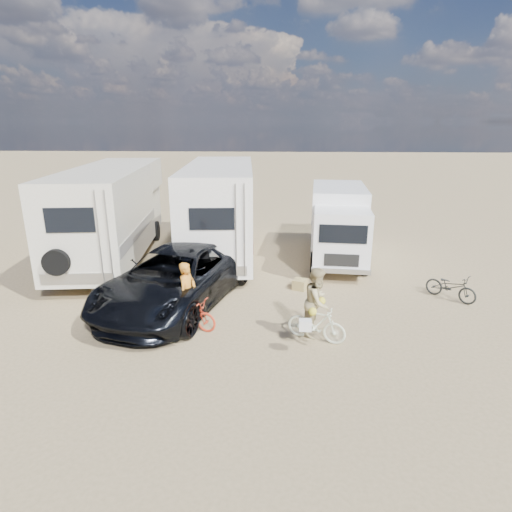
# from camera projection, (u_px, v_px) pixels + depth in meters

# --- Properties ---
(ground) EXTENTS (140.00, 140.00, 0.00)m
(ground) POSITION_uv_depth(u_px,v_px,m) (200.00, 346.00, 10.31)
(ground) COLOR tan
(ground) RESTS_ON ground
(rv_main) EXTENTS (3.07, 8.01, 3.61)m
(rv_main) POSITION_uv_depth(u_px,v_px,m) (220.00, 212.00, 16.77)
(rv_main) COLOR silver
(rv_main) RESTS_ON ground
(rv_left) EXTENTS (3.51, 9.00, 3.54)m
(rv_left) POSITION_uv_depth(u_px,v_px,m) (113.00, 214.00, 16.44)
(rv_left) COLOR beige
(rv_left) RESTS_ON ground
(box_truck) EXTENTS (2.48, 5.71, 2.76)m
(box_truck) POSITION_uv_depth(u_px,v_px,m) (338.00, 225.00, 16.36)
(box_truck) COLOR white
(box_truck) RESTS_ON ground
(dark_suv) EXTENTS (4.30, 6.60, 1.69)m
(dark_suv) POSITION_uv_depth(u_px,v_px,m) (176.00, 278.00, 12.41)
(dark_suv) COLOR black
(dark_suv) RESTS_ON ground
(bike_man) EXTENTS (1.70, 1.08, 0.84)m
(bike_man) POSITION_uv_depth(u_px,v_px,m) (189.00, 313.00, 11.10)
(bike_man) COLOR red
(bike_man) RESTS_ON ground
(bike_woman) EXTENTS (1.53, 0.96, 0.89)m
(bike_woman) POSITION_uv_depth(u_px,v_px,m) (316.00, 324.00, 10.46)
(bike_woman) COLOR silver
(bike_woman) RESTS_ON ground
(rider_man) EXTENTS (0.57, 0.69, 1.62)m
(rider_man) POSITION_uv_depth(u_px,v_px,m) (188.00, 299.00, 10.98)
(rider_man) COLOR orange
(rider_man) RESTS_ON ground
(rider_woman) EXTENTS (0.92, 1.01, 1.71)m
(rider_woman) POSITION_uv_depth(u_px,v_px,m) (317.00, 309.00, 10.33)
(rider_woman) COLOR tan
(rider_woman) RESTS_ON ground
(bike_parked) EXTENTS (1.48, 1.46, 0.81)m
(bike_parked) POSITION_uv_depth(u_px,v_px,m) (451.00, 287.00, 12.92)
(bike_parked) COLOR black
(bike_parked) RESTS_ON ground
(cooler) EXTENTS (0.59, 0.50, 0.40)m
(cooler) POSITION_uv_depth(u_px,v_px,m) (184.00, 288.00, 13.40)
(cooler) COLOR #2A628B
(cooler) RESTS_ON ground
(crate) EXTENTS (0.54, 0.54, 0.33)m
(crate) POSITION_uv_depth(u_px,v_px,m) (300.00, 284.00, 13.77)
(crate) COLOR #9B864D
(crate) RESTS_ON ground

